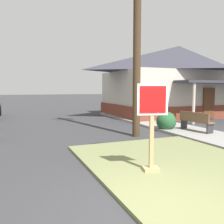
{
  "coord_description": "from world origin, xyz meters",
  "views": [
    {
      "loc": [
        -2.07,
        -3.1,
        2.01
      ],
      "look_at": [
        1.35,
        5.23,
        1.13
      ],
      "focal_mm": 38.71,
      "sensor_mm": 36.0,
      "label": 1
    }
  ],
  "objects_px": {
    "manhole_cover": "(99,145)",
    "street_bench": "(195,121)",
    "stop_sign": "(152,130)",
    "utility_pole": "(137,12)"
  },
  "relations": [
    {
      "from": "manhole_cover",
      "to": "street_bench",
      "type": "xyz_separation_m",
      "value": [
        4.67,
        0.44,
        0.58
      ]
    },
    {
      "from": "stop_sign",
      "to": "street_bench",
      "type": "relative_size",
      "value": 1.22
    },
    {
      "from": "manhole_cover",
      "to": "utility_pole",
      "type": "xyz_separation_m",
      "value": [
        1.97,
        0.91,
        5.06
      ]
    },
    {
      "from": "stop_sign",
      "to": "street_bench",
      "type": "xyz_separation_m",
      "value": [
        4.5,
        3.65,
        -0.47
      ]
    },
    {
      "from": "manhole_cover",
      "to": "street_bench",
      "type": "height_order",
      "value": "street_bench"
    },
    {
      "from": "manhole_cover",
      "to": "street_bench",
      "type": "relative_size",
      "value": 0.42
    },
    {
      "from": "street_bench",
      "to": "utility_pole",
      "type": "distance_m",
      "value": 5.26
    },
    {
      "from": "manhole_cover",
      "to": "street_bench",
      "type": "distance_m",
      "value": 4.73
    },
    {
      "from": "stop_sign",
      "to": "utility_pole",
      "type": "height_order",
      "value": "utility_pole"
    },
    {
      "from": "stop_sign",
      "to": "manhole_cover",
      "type": "height_order",
      "value": "stop_sign"
    }
  ]
}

